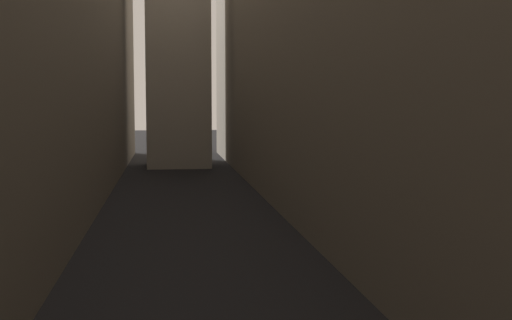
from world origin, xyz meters
name	(u,v)px	position (x,y,z in m)	size (l,w,h in m)	color
ground_plane	(193,231)	(0.00, 48.00, 0.00)	(264.00, 264.00, 0.00)	black
building_block_right	(402,38)	(11.97, 50.00, 10.41)	(12.94, 108.00, 20.81)	gray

